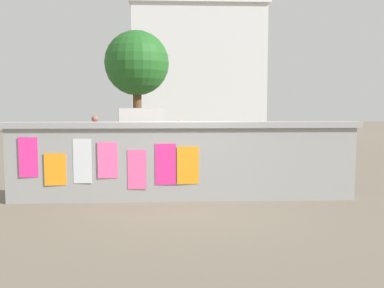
# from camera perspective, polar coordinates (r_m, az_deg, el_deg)

# --- Properties ---
(ground) EXTENTS (60.00, 60.00, 0.00)m
(ground) POSITION_cam_1_polar(r_m,az_deg,el_deg) (16.83, -1.95, -1.40)
(ground) COLOR #6B6051
(poster_wall) EXTENTS (7.24, 0.42, 1.62)m
(poster_wall) POSITION_cam_1_polar(r_m,az_deg,el_deg) (8.79, -1.24, -2.18)
(poster_wall) COLOR gray
(poster_wall) RESTS_ON ground
(auto_rickshaw_truck) EXTENTS (3.77, 1.97, 1.85)m
(auto_rickshaw_truck) POSITION_cam_1_polar(r_m,az_deg,el_deg) (12.45, -2.29, 0.37)
(auto_rickshaw_truck) COLOR black
(auto_rickshaw_truck) RESTS_ON ground
(motorcycle) EXTENTS (1.89, 0.59, 0.87)m
(motorcycle) POSITION_cam_1_polar(r_m,az_deg,el_deg) (10.78, 12.74, -2.87)
(motorcycle) COLOR black
(motorcycle) RESTS_ON ground
(bicycle_near) EXTENTS (1.70, 0.44, 0.95)m
(bicycle_near) POSITION_cam_1_polar(r_m,az_deg,el_deg) (10.61, -13.82, -3.57)
(bicycle_near) COLOR black
(bicycle_near) RESTS_ON ground
(person_walking) EXTENTS (0.41, 0.41, 1.62)m
(person_walking) POSITION_cam_1_polar(r_m,az_deg,el_deg) (9.56, -1.65, -0.62)
(person_walking) COLOR #D83F72
(person_walking) RESTS_ON ground
(person_bystander) EXTENTS (0.45, 0.45, 1.62)m
(person_bystander) POSITION_cam_1_polar(r_m,az_deg,el_deg) (13.76, -12.63, 1.08)
(person_bystander) COLOR yellow
(person_bystander) RESTS_ON ground
(tree_roadside) EXTENTS (2.67, 2.67, 4.99)m
(tree_roadside) POSITION_cam_1_polar(r_m,az_deg,el_deg) (18.33, -7.30, 10.42)
(tree_roadside) COLOR brown
(tree_roadside) RESTS_ON ground
(building_background) EXTENTS (8.35, 5.44, 8.39)m
(building_background) POSITION_cam_1_polar(r_m,az_deg,el_deg) (28.45, 0.73, 9.88)
(building_background) COLOR silver
(building_background) RESTS_ON ground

